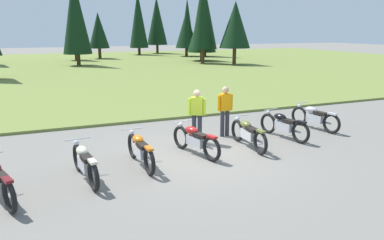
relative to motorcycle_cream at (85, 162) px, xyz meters
name	(u,v)px	position (x,y,z in m)	size (l,w,h in m)	color
ground_plane	(200,155)	(3.20, 0.56, -0.44)	(140.00, 140.00, 0.00)	slate
grass_moorland	(87,67)	(3.20, 26.87, -0.39)	(80.00, 44.00, 0.10)	olive
forest_treeline	(99,22)	(5.60, 33.55, 3.84)	(39.48, 28.26, 8.82)	#47331E
motorcycle_cream	(85,162)	(0.00, 0.00, 0.00)	(0.65, 2.09, 0.88)	black
motorcycle_orange	(140,150)	(1.44, 0.42, 0.00)	(0.62, 2.10, 0.88)	black
motorcycle_red	(195,140)	(3.12, 0.70, 0.00)	(0.80, 2.05, 0.88)	black
motorcycle_olive	(248,133)	(4.84, 0.70, 0.00)	(0.62, 2.10, 0.88)	black
motorcycle_black	(284,125)	(6.42, 1.12, 0.00)	(0.71, 2.08, 0.88)	black
motorcycle_silver	(315,117)	(8.13, 1.64, 0.00)	(0.71, 2.08, 0.88)	black
rider_in_hivis_vest	(197,113)	(3.64, 1.81, 0.51)	(0.49, 0.37, 1.67)	#2D2D38
rider_near_row_end	(225,108)	(4.75, 2.06, 0.51)	(0.55, 0.22, 1.67)	#2D2D38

